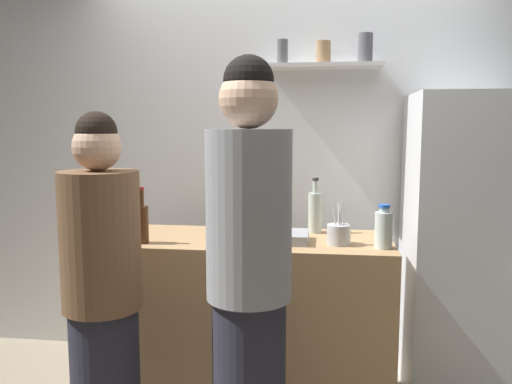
{
  "coord_description": "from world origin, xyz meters",
  "views": [
    {
      "loc": [
        0.23,
        -2.17,
        1.53
      ],
      "look_at": [
        -0.13,
        0.54,
        1.19
      ],
      "focal_mm": 36.44,
      "sensor_mm": 36.0,
      "label": 1
    }
  ],
  "objects_px": {
    "wine_bottle_pale_glass": "(315,211)",
    "person_grey_hoodie": "(249,284)",
    "baking_pan": "(276,237)",
    "wine_bottle_amber_glass": "(142,222)",
    "water_bottle_plastic": "(384,229)",
    "refrigerator": "(467,246)",
    "utensil_holder": "(339,234)",
    "person_brown_jacket": "(103,300)"
  },
  "relations": [
    {
      "from": "wine_bottle_pale_glass",
      "to": "person_grey_hoodie",
      "type": "relative_size",
      "value": 0.17
    },
    {
      "from": "wine_bottle_pale_glass",
      "to": "person_brown_jacket",
      "type": "xyz_separation_m",
      "value": [
        -0.9,
        -0.84,
        -0.28
      ]
    },
    {
      "from": "wine_bottle_pale_glass",
      "to": "wine_bottle_amber_glass",
      "type": "bearing_deg",
      "value": -156.16
    },
    {
      "from": "baking_pan",
      "to": "person_grey_hoodie",
      "type": "distance_m",
      "value": 0.66
    },
    {
      "from": "utensil_holder",
      "to": "wine_bottle_pale_glass",
      "type": "xyz_separation_m",
      "value": [
        -0.13,
        0.29,
        0.07
      ]
    },
    {
      "from": "baking_pan",
      "to": "person_grey_hoodie",
      "type": "height_order",
      "value": "person_grey_hoodie"
    },
    {
      "from": "person_grey_hoodie",
      "to": "wine_bottle_pale_glass",
      "type": "bearing_deg",
      "value": -129.57
    },
    {
      "from": "person_brown_jacket",
      "to": "baking_pan",
      "type": "bearing_deg",
      "value": 74.58
    },
    {
      "from": "baking_pan",
      "to": "wine_bottle_pale_glass",
      "type": "distance_m",
      "value": 0.34
    },
    {
      "from": "refrigerator",
      "to": "wine_bottle_pale_glass",
      "type": "height_order",
      "value": "refrigerator"
    },
    {
      "from": "wine_bottle_amber_glass",
      "to": "person_grey_hoodie",
      "type": "xyz_separation_m",
      "value": [
        0.63,
        -0.52,
        -0.14
      ]
    },
    {
      "from": "wine_bottle_amber_glass",
      "to": "person_grey_hoodie",
      "type": "height_order",
      "value": "person_grey_hoodie"
    },
    {
      "from": "utensil_holder",
      "to": "wine_bottle_amber_glass",
      "type": "height_order",
      "value": "wine_bottle_amber_glass"
    },
    {
      "from": "wine_bottle_pale_glass",
      "to": "person_grey_hoodie",
      "type": "bearing_deg",
      "value": -105.02
    },
    {
      "from": "person_grey_hoodie",
      "to": "baking_pan",
      "type": "bearing_deg",
      "value": -118.6
    },
    {
      "from": "wine_bottle_pale_glass",
      "to": "person_brown_jacket",
      "type": "relative_size",
      "value": 0.19
    },
    {
      "from": "wine_bottle_amber_glass",
      "to": "water_bottle_plastic",
      "type": "bearing_deg",
      "value": 2.03
    },
    {
      "from": "baking_pan",
      "to": "refrigerator",
      "type": "bearing_deg",
      "value": 19.35
    },
    {
      "from": "wine_bottle_pale_glass",
      "to": "water_bottle_plastic",
      "type": "relative_size",
      "value": 1.43
    },
    {
      "from": "person_grey_hoodie",
      "to": "person_brown_jacket",
      "type": "bearing_deg",
      "value": -30.88
    },
    {
      "from": "baking_pan",
      "to": "water_bottle_plastic",
      "type": "distance_m",
      "value": 0.55
    },
    {
      "from": "wine_bottle_amber_glass",
      "to": "water_bottle_plastic",
      "type": "xyz_separation_m",
      "value": [
        1.22,
        0.04,
        -0.01
      ]
    },
    {
      "from": "refrigerator",
      "to": "person_brown_jacket",
      "type": "xyz_separation_m",
      "value": [
        -1.76,
        -0.95,
        -0.07
      ]
    },
    {
      "from": "refrigerator",
      "to": "baking_pan",
      "type": "relative_size",
      "value": 5.05
    },
    {
      "from": "refrigerator",
      "to": "utensil_holder",
      "type": "xyz_separation_m",
      "value": [
        -0.73,
        -0.4,
        0.13
      ]
    },
    {
      "from": "water_bottle_plastic",
      "to": "person_brown_jacket",
      "type": "bearing_deg",
      "value": -158.24
    },
    {
      "from": "utensil_holder",
      "to": "water_bottle_plastic",
      "type": "distance_m",
      "value": 0.23
    },
    {
      "from": "refrigerator",
      "to": "person_brown_jacket",
      "type": "height_order",
      "value": "refrigerator"
    },
    {
      "from": "utensil_holder",
      "to": "wine_bottle_amber_glass",
      "type": "xyz_separation_m",
      "value": [
        -1.0,
        -0.1,
        0.05
      ]
    },
    {
      "from": "water_bottle_plastic",
      "to": "utensil_holder",
      "type": "bearing_deg",
      "value": 165.89
    },
    {
      "from": "baking_pan",
      "to": "person_brown_jacket",
      "type": "distance_m",
      "value": 0.92
    },
    {
      "from": "person_brown_jacket",
      "to": "wine_bottle_amber_glass",
      "type": "bearing_deg",
      "value": 122.35
    },
    {
      "from": "wine_bottle_pale_glass",
      "to": "person_grey_hoodie",
      "type": "height_order",
      "value": "person_grey_hoodie"
    },
    {
      "from": "refrigerator",
      "to": "baking_pan",
      "type": "height_order",
      "value": "refrigerator"
    },
    {
      "from": "refrigerator",
      "to": "person_grey_hoodie",
      "type": "relative_size",
      "value": 0.95
    },
    {
      "from": "refrigerator",
      "to": "wine_bottle_pale_glass",
      "type": "distance_m",
      "value": 0.89
    },
    {
      "from": "person_grey_hoodie",
      "to": "person_brown_jacket",
      "type": "relative_size",
      "value": 1.13
    },
    {
      "from": "person_brown_jacket",
      "to": "person_grey_hoodie",
      "type": "bearing_deg",
      "value": 28.57
    },
    {
      "from": "utensil_holder",
      "to": "person_grey_hoodie",
      "type": "relative_size",
      "value": 0.12
    },
    {
      "from": "baking_pan",
      "to": "person_brown_jacket",
      "type": "bearing_deg",
      "value": -140.32
    },
    {
      "from": "utensil_holder",
      "to": "person_grey_hoodie",
      "type": "xyz_separation_m",
      "value": [
        -0.37,
        -0.62,
        -0.09
      ]
    },
    {
      "from": "baking_pan",
      "to": "wine_bottle_pale_glass",
      "type": "xyz_separation_m",
      "value": [
        0.2,
        0.26,
        0.1
      ]
    }
  ]
}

